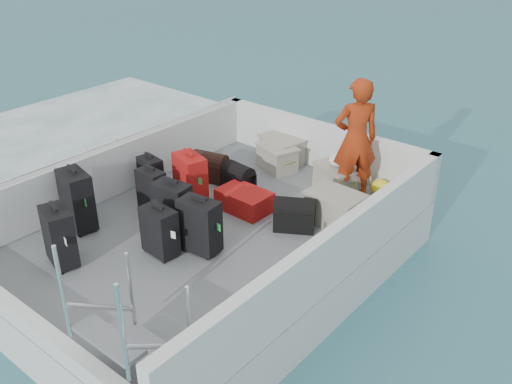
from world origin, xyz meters
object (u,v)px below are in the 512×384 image
suitcase_3 (59,237)px  suitcase_4 (173,209)px  suitcase_1 (152,191)px  crate_2 (336,179)px  suitcase_0 (77,201)px  suitcase_2 (151,176)px  passenger (356,140)px  suitcase_7 (200,226)px  suitcase_5 (190,179)px  suitcase_8 (244,200)px  crate_1 (277,158)px  suitcase_6 (160,232)px  crate_3 (335,209)px  crate_0 (282,150)px

suitcase_3 → suitcase_4: 1.34m
suitcase_1 → crate_2: suitcase_1 is taller
suitcase_0 → suitcase_4: size_ratio=1.14×
suitcase_2 → passenger: passenger is taller
suitcase_4 → suitcase_7: bearing=-14.6°
suitcase_1 → crate_2: (1.53, 2.03, -0.11)m
suitcase_0 → suitcase_4: bearing=46.4°
suitcase_0 → suitcase_7: size_ratio=1.15×
crate_2 → suitcase_5: bearing=-131.1°
suitcase_5 → suitcase_3: bearing=-74.6°
crate_2 → passenger: size_ratio=0.34×
suitcase_8 → suitcase_1: bearing=131.8°
suitcase_1 → crate_1: size_ratio=1.00×
crate_1 → crate_2: bearing=-1.6°
suitcase_2 → suitcase_6: (1.25, -0.96, 0.03)m
crate_1 → suitcase_3: bearing=-95.2°
crate_2 → suitcase_1: bearing=-127.1°
suitcase_6 → crate_1: size_ratio=1.03×
suitcase_0 → crate_3: bearing=54.2°
suitcase_2 → suitcase_5: suitcase_5 is taller
suitcase_3 → suitcase_8: size_ratio=0.99×
suitcase_2 → suitcase_3: size_ratio=0.76×
crate_0 → suitcase_3: bearing=-93.3°
crate_0 → suitcase_2: bearing=-111.0°
suitcase_5 → suitcase_6: bearing=-43.0°
suitcase_2 → suitcase_4: size_ratio=0.79×
suitcase_6 → suitcase_2: bearing=147.1°
suitcase_3 → crate_1: bearing=101.5°
suitcase_5 → crate_0: bearing=102.0°
suitcase_5 → suitcase_8: bearing=38.4°
suitcase_0 → crate_2: 3.47m
suitcase_5 → crate_3: (1.81, 0.74, -0.14)m
suitcase_0 → suitcase_6: suitcase_0 is taller
crate_1 → suitcase_1: bearing=-102.8°
suitcase_7 → passenger: size_ratio=0.39×
suitcase_6 → crate_2: suitcase_6 is taller
suitcase_7 → suitcase_8: 1.12m
suitcase_3 → suitcase_7: size_ratio=1.04×
suitcase_7 → passenger: bearing=68.2°
suitcase_1 → suitcase_5: suitcase_5 is taller
suitcase_3 → suitcase_6: (0.71, 0.83, -0.05)m
suitcase_4 → crate_3: (1.39, 1.45, -0.14)m
suitcase_3 → suitcase_5: suitcase_3 is taller
suitcase_3 → suitcase_6: 1.09m
suitcase_7 → suitcase_6: bearing=-138.8°
suitcase_0 → suitcase_2: suitcase_0 is taller
suitcase_1 → suitcase_5: (0.20, 0.50, 0.05)m
suitcase_2 → crate_3: size_ratio=0.80×
suitcase_2 → suitcase_4: (1.02, -0.53, 0.07)m
crate_0 → crate_1: crate_0 is taller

